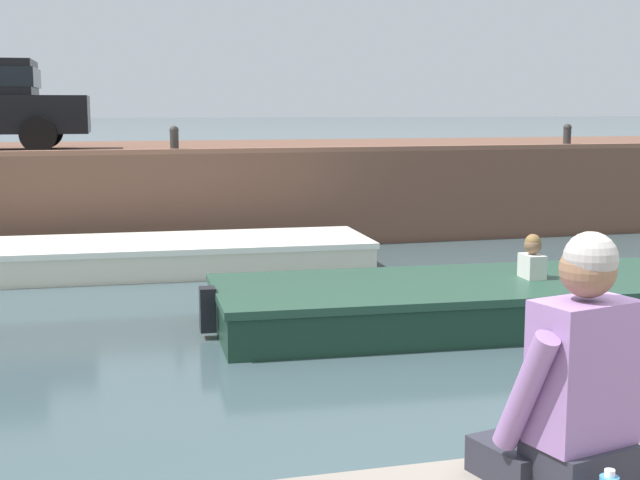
{
  "coord_description": "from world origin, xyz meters",
  "views": [
    {
      "loc": [
        -2.24,
        -3.11,
        2.33
      ],
      "look_at": [
        -0.3,
        3.92,
        1.24
      ],
      "focal_mm": 50.0,
      "sensor_mm": 36.0,
      "label": 1
    }
  ],
  "objects_px": {
    "mooring_bollard_east": "(567,135)",
    "mooring_bollard_mid": "(174,139)",
    "motorboat_passing": "(485,302)",
    "boat_moored_central_cream": "(156,256)",
    "person_seated_left": "(573,393)"
  },
  "relations": [
    {
      "from": "boat_moored_central_cream",
      "to": "mooring_bollard_mid",
      "type": "bearing_deg",
      "value": 74.97
    },
    {
      "from": "boat_moored_central_cream",
      "to": "mooring_bollard_east",
      "type": "relative_size",
      "value": 15.07
    },
    {
      "from": "motorboat_passing",
      "to": "mooring_bollard_mid",
      "type": "xyz_separation_m",
      "value": [
        -2.66,
        5.96,
        1.58
      ]
    },
    {
      "from": "person_seated_left",
      "to": "motorboat_passing",
      "type": "bearing_deg",
      "value": 66.71
    },
    {
      "from": "boat_moored_central_cream",
      "to": "motorboat_passing",
      "type": "xyz_separation_m",
      "value": [
        3.15,
        -4.12,
        0.02
      ]
    },
    {
      "from": "boat_moored_central_cream",
      "to": "motorboat_passing",
      "type": "height_order",
      "value": "motorboat_passing"
    },
    {
      "from": "boat_moored_central_cream",
      "to": "person_seated_left",
      "type": "bearing_deg",
      "value": -86.45
    },
    {
      "from": "mooring_bollard_east",
      "to": "person_seated_left",
      "type": "distance_m",
      "value": 13.77
    },
    {
      "from": "motorboat_passing",
      "to": "person_seated_left",
      "type": "xyz_separation_m",
      "value": [
        -2.53,
        -5.88,
        1.06
      ]
    },
    {
      "from": "boat_moored_central_cream",
      "to": "person_seated_left",
      "type": "height_order",
      "value": "person_seated_left"
    },
    {
      "from": "boat_moored_central_cream",
      "to": "person_seated_left",
      "type": "xyz_separation_m",
      "value": [
        0.62,
        -10.0,
        1.09
      ]
    },
    {
      "from": "mooring_bollard_mid",
      "to": "boat_moored_central_cream",
      "type": "bearing_deg",
      "value": -105.03
    },
    {
      "from": "motorboat_passing",
      "to": "mooring_bollard_east",
      "type": "relative_size",
      "value": 14.67
    },
    {
      "from": "motorboat_passing",
      "to": "mooring_bollard_east",
      "type": "distance_m",
      "value": 7.62
    },
    {
      "from": "mooring_bollard_east",
      "to": "mooring_bollard_mid",
      "type": "bearing_deg",
      "value": 180.0
    }
  ]
}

